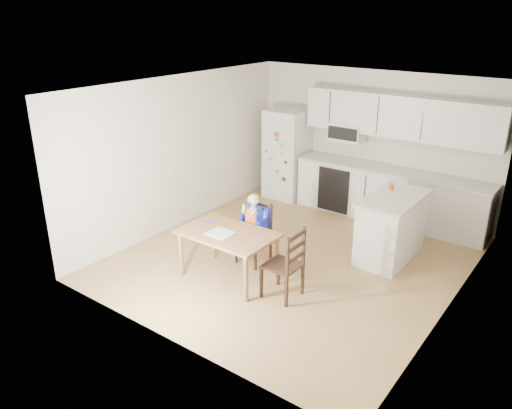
{
  "coord_description": "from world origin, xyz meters",
  "views": [
    {
      "loc": [
        3.49,
        -5.66,
        3.46
      ],
      "look_at": [
        -0.38,
        -0.43,
        0.9
      ],
      "focal_mm": 35.0,
      "sensor_mm": 36.0,
      "label": 1
    }
  ],
  "objects_px": {
    "refrigerator": "(287,154)",
    "red_cup": "(391,187)",
    "kitchen_island": "(391,227)",
    "dining_table": "(228,238)",
    "chair_booster": "(255,221)",
    "chair_side": "(289,260)"
  },
  "relations": [
    {
      "from": "dining_table",
      "to": "chair_side",
      "type": "distance_m",
      "value": 0.95
    },
    {
      "from": "refrigerator",
      "to": "chair_side",
      "type": "bearing_deg",
      "value": -56.35
    },
    {
      "from": "refrigerator",
      "to": "red_cup",
      "type": "bearing_deg",
      "value": -22.63
    },
    {
      "from": "kitchen_island",
      "to": "red_cup",
      "type": "distance_m",
      "value": 0.59
    },
    {
      "from": "chair_side",
      "to": "chair_booster",
      "type": "bearing_deg",
      "value": -121.16
    },
    {
      "from": "dining_table",
      "to": "chair_side",
      "type": "height_order",
      "value": "chair_side"
    },
    {
      "from": "refrigerator",
      "to": "chair_side",
      "type": "distance_m",
      "value": 3.77
    },
    {
      "from": "refrigerator",
      "to": "kitchen_island",
      "type": "distance_m",
      "value": 2.98
    },
    {
      "from": "refrigerator",
      "to": "chair_booster",
      "type": "xyz_separation_m",
      "value": [
        1.14,
        -2.57,
        -0.22
      ]
    },
    {
      "from": "red_cup",
      "to": "dining_table",
      "type": "relative_size",
      "value": 0.07
    },
    {
      "from": "kitchen_island",
      "to": "dining_table",
      "type": "distance_m",
      "value": 2.45
    },
    {
      "from": "dining_table",
      "to": "chair_booster",
      "type": "relative_size",
      "value": 1.21
    },
    {
      "from": "kitchen_island",
      "to": "dining_table",
      "type": "bearing_deg",
      "value": -128.62
    },
    {
      "from": "kitchen_island",
      "to": "chair_side",
      "type": "distance_m",
      "value": 1.95
    },
    {
      "from": "dining_table",
      "to": "kitchen_island",
      "type": "bearing_deg",
      "value": 51.38
    },
    {
      "from": "dining_table",
      "to": "chair_booster",
      "type": "bearing_deg",
      "value": 89.87
    },
    {
      "from": "refrigerator",
      "to": "kitchen_island",
      "type": "height_order",
      "value": "refrigerator"
    },
    {
      "from": "red_cup",
      "to": "chair_side",
      "type": "bearing_deg",
      "value": -101.75
    },
    {
      "from": "refrigerator",
      "to": "dining_table",
      "type": "xyz_separation_m",
      "value": [
        1.14,
        -3.18,
        -0.26
      ]
    },
    {
      "from": "refrigerator",
      "to": "chair_booster",
      "type": "relative_size",
      "value": 1.62
    },
    {
      "from": "red_cup",
      "to": "chair_booster",
      "type": "distance_m",
      "value": 2.08
    },
    {
      "from": "red_cup",
      "to": "refrigerator",
      "type": "bearing_deg",
      "value": 157.37
    }
  ]
}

